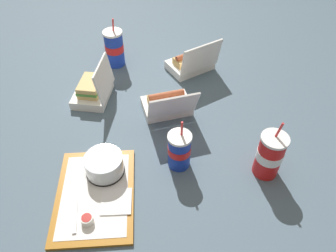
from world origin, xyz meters
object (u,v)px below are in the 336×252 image
Objects in this scene: food_tray at (95,194)px; plastic_fork at (75,217)px; ketchup_cup at (87,219)px; soda_cup_left at (270,155)px; cake_container at (104,165)px; clamshell_sandwich_left at (93,90)px; soda_cup_front at (179,150)px; soda_cup_right at (114,48)px; clamshell_hotdog_right at (191,62)px; clamshell_hotdog_center at (167,104)px.

plastic_fork is at bearing 153.17° from food_tray.
ketchup_cup is 0.64m from soda_cup_left.
cake_container reaches higher than food_tray.
plastic_fork is 0.54× the size of clamshell_sandwich_left.
soda_cup_left is (0.20, -0.64, 0.07)m from plastic_fork.
clamshell_sandwich_left is 0.79m from soda_cup_left.
soda_cup_front is at bearing -64.04° from plastic_fork.
soda_cup_left is at bearing -137.04° from soda_cup_right.
clamshell_hotdog_right is (0.84, -0.35, 0.01)m from ketchup_cup.
soda_cup_front is (0.25, -0.29, 0.05)m from ketchup_cup.
soda_cup_front is 0.71m from soda_cup_right.
clamshell_sandwich_left is 0.85× the size of soda_cup_right.
clamshell_hotdog_right is 0.60m from soda_cup_front.
plastic_fork is 0.67m from soda_cup_left.
food_tray is at bearing 100.72° from soda_cup_left.
clamshell_sandwich_left is (0.61, 0.09, 0.02)m from ketchup_cup.
food_tray is 3.54× the size of plastic_fork.
soda_cup_right is at bearing -10.53° from plastic_fork.
plastic_fork is 0.53× the size of soda_cup_front.
soda_cup_left reaches higher than soda_cup_front.
cake_container is 0.55× the size of clamshell_hotdog_center.
soda_cup_left is (-0.66, -0.62, -0.00)m from soda_cup_right.
soda_cup_right reaches higher than clamshell_hotdog_center.
ketchup_cup is at bearing 157.28° from clamshell_hotdog_right.
cake_container is at bearing -175.87° from soda_cup_right.
soda_cup_front reaches higher than ketchup_cup.
clamshell_hotdog_right reaches higher than plastic_fork.
food_tray is 1.45× the size of clamshell_hotdog_right.
plastic_fork is (-0.09, 0.05, 0.01)m from food_tray.
clamshell_hotdog_center is 0.29m from soda_cup_front.
ketchup_cup is at bearing 109.91° from soda_cup_left.
clamshell_sandwich_left reaches higher than clamshell_hotdog_right.
ketchup_cup is at bearing 172.48° from cake_container.
clamshell_hotdog_center is 0.34m from clamshell_sandwich_left.
soda_cup_right is at bearing 4.13° from cake_container.
ketchup_cup is (-0.10, 0.00, 0.02)m from food_tray.
clamshell_hotdog_center is 0.92× the size of clamshell_hotdog_right.
food_tray is 0.11m from ketchup_cup.
soda_cup_right is at bearing 2.00° from food_tray.
clamshell_hotdog_center is at bearing 160.29° from clamshell_hotdog_right.
food_tray is 0.32m from soda_cup_front.
plastic_fork is at bearing 151.34° from clamshell_hotdog_center.
plastic_fork is 0.60m from clamshell_sandwich_left.
clamshell_hotdog_right is 0.49m from clamshell_sandwich_left.
cake_container is 0.43m from clamshell_sandwich_left.
soda_cup_left reaches higher than food_tray.
clamshell_hotdog_right reaches higher than cake_container.
clamshell_hotdog_center is at bearing -24.42° from ketchup_cup.
soda_cup_front is at bearing 84.54° from soda_cup_left.
clamshell_hotdog_center is (0.52, -0.28, 0.02)m from plastic_fork.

